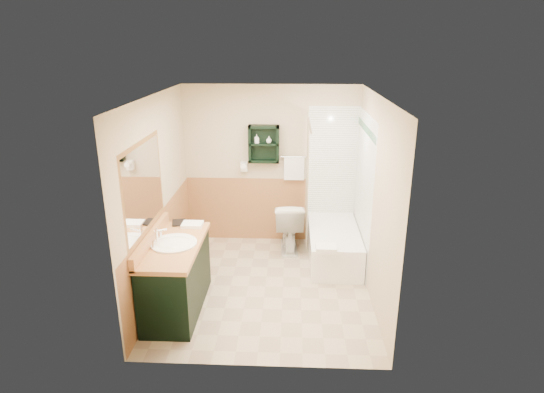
% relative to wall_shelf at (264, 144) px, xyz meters
% --- Properties ---
extents(floor, '(3.00, 3.00, 0.00)m').
position_rel_wall_shelf_xyz_m(floor, '(0.10, -1.41, -1.55)').
color(floor, '#C7B391').
rests_on(floor, ground).
extents(back_wall, '(2.60, 0.04, 2.40)m').
position_rel_wall_shelf_xyz_m(back_wall, '(0.10, 0.11, -0.35)').
color(back_wall, beige).
rests_on(back_wall, ground).
extents(left_wall, '(0.04, 3.00, 2.40)m').
position_rel_wall_shelf_xyz_m(left_wall, '(-1.22, -1.41, -0.35)').
color(left_wall, beige).
rests_on(left_wall, ground).
extents(right_wall, '(0.04, 3.00, 2.40)m').
position_rel_wall_shelf_xyz_m(right_wall, '(1.42, -1.41, -0.35)').
color(right_wall, beige).
rests_on(right_wall, ground).
extents(ceiling, '(2.60, 3.00, 0.04)m').
position_rel_wall_shelf_xyz_m(ceiling, '(0.10, -1.41, 0.87)').
color(ceiling, white).
rests_on(ceiling, back_wall).
extents(wainscot_left, '(2.98, 2.98, 1.00)m').
position_rel_wall_shelf_xyz_m(wainscot_left, '(-1.19, -1.41, -1.05)').
color(wainscot_left, '#BD7E4C').
rests_on(wainscot_left, left_wall).
extents(wainscot_back, '(2.58, 2.58, 1.00)m').
position_rel_wall_shelf_xyz_m(wainscot_back, '(0.10, 0.08, -1.05)').
color(wainscot_back, '#BD7E4C').
rests_on(wainscot_back, back_wall).
extents(mirror_frame, '(1.30, 1.30, 1.00)m').
position_rel_wall_shelf_xyz_m(mirror_frame, '(-1.17, -1.96, -0.05)').
color(mirror_frame, olive).
rests_on(mirror_frame, left_wall).
extents(mirror_glass, '(1.20, 1.20, 0.90)m').
position_rel_wall_shelf_xyz_m(mirror_glass, '(-1.17, -1.96, -0.05)').
color(mirror_glass, white).
rests_on(mirror_glass, left_wall).
extents(tile_right, '(1.50, 1.50, 2.10)m').
position_rel_wall_shelf_xyz_m(tile_right, '(1.38, -0.66, -0.50)').
color(tile_right, white).
rests_on(tile_right, right_wall).
extents(tile_back, '(0.95, 0.95, 2.10)m').
position_rel_wall_shelf_xyz_m(tile_back, '(1.13, 0.07, -0.50)').
color(tile_back, white).
rests_on(tile_back, back_wall).
extents(tile_accent, '(1.50, 1.50, 0.10)m').
position_rel_wall_shelf_xyz_m(tile_accent, '(1.37, -0.66, 0.35)').
color(tile_accent, '#164E2A').
rests_on(tile_accent, right_wall).
extents(wall_shelf, '(0.45, 0.15, 0.55)m').
position_rel_wall_shelf_xyz_m(wall_shelf, '(0.00, 0.00, 0.00)').
color(wall_shelf, black).
rests_on(wall_shelf, back_wall).
extents(hair_dryer, '(0.10, 0.24, 0.18)m').
position_rel_wall_shelf_xyz_m(hair_dryer, '(-0.30, 0.02, -0.35)').
color(hair_dryer, white).
rests_on(hair_dryer, back_wall).
extents(towel_bar, '(0.40, 0.06, 0.40)m').
position_rel_wall_shelf_xyz_m(towel_bar, '(0.45, 0.04, -0.20)').
color(towel_bar, white).
rests_on(towel_bar, back_wall).
extents(curtain_rod, '(0.03, 1.60, 0.03)m').
position_rel_wall_shelf_xyz_m(curtain_rod, '(0.63, -0.66, 0.45)').
color(curtain_rod, silver).
rests_on(curtain_rod, back_wall).
extents(shower_curtain, '(1.05, 1.05, 1.70)m').
position_rel_wall_shelf_xyz_m(shower_curtain, '(0.63, -0.48, -0.40)').
color(shower_curtain, '#BCB38E').
rests_on(shower_curtain, curtain_rod).
extents(vanity, '(0.59, 1.31, 0.83)m').
position_rel_wall_shelf_xyz_m(vanity, '(-0.89, -1.94, -1.14)').
color(vanity, black).
rests_on(vanity, ground).
extents(bathtub, '(0.69, 1.50, 0.46)m').
position_rel_wall_shelf_xyz_m(bathtub, '(1.03, -0.56, -1.32)').
color(bathtub, white).
rests_on(bathtub, ground).
extents(toilet, '(0.46, 0.78, 0.74)m').
position_rel_wall_shelf_xyz_m(toilet, '(0.38, -0.26, -1.18)').
color(toilet, white).
rests_on(toilet, ground).
extents(counter_towel, '(0.25, 0.20, 0.04)m').
position_rel_wall_shelf_xyz_m(counter_towel, '(-0.79, -1.42, -0.70)').
color(counter_towel, white).
rests_on(counter_towel, vanity).
extents(vanity_book, '(0.16, 0.06, 0.21)m').
position_rel_wall_shelf_xyz_m(vanity_book, '(-1.06, -1.36, -0.61)').
color(vanity_book, black).
rests_on(vanity_book, vanity).
extents(tub_towel, '(0.26, 0.22, 0.07)m').
position_rel_wall_shelf_xyz_m(tub_towel, '(0.86, -1.28, -1.05)').
color(tub_towel, white).
rests_on(tub_towel, bathtub).
extents(soap_bottle_a, '(0.10, 0.14, 0.06)m').
position_rel_wall_shelf_xyz_m(soap_bottle_a, '(-0.10, -0.01, 0.04)').
color(soap_bottle_a, white).
rests_on(soap_bottle_a, wall_shelf).
extents(soap_bottle_b, '(0.10, 0.12, 0.08)m').
position_rel_wall_shelf_xyz_m(soap_bottle_b, '(0.08, -0.01, 0.06)').
color(soap_bottle_b, white).
rests_on(soap_bottle_b, wall_shelf).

